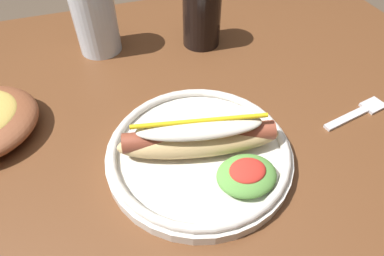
{
  "coord_description": "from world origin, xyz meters",
  "views": [
    {
      "loc": [
        -0.06,
        -0.33,
        1.1
      ],
      "look_at": [
        0.04,
        -0.03,
        0.77
      ],
      "focal_mm": 30.78,
      "sensor_mm": 36.0,
      "label": 1
    }
  ],
  "objects": [
    {
      "name": "soda_cup",
      "position": [
        0.14,
        0.22,
        0.8
      ],
      "size": [
        0.07,
        0.07,
        0.11
      ],
      "primitive_type": "cylinder",
      "color": "black",
      "rests_on": "dining_table"
    },
    {
      "name": "water_cup",
      "position": [
        -0.05,
        0.26,
        0.8
      ],
      "size": [
        0.08,
        0.08,
        0.13
      ],
      "primitive_type": "cylinder",
      "color": "silver",
      "rests_on": "dining_table"
    },
    {
      "name": "fork",
      "position": [
        0.3,
        -0.06,
        0.74
      ],
      "size": [
        0.12,
        0.04,
        0.0
      ],
      "rotation": [
        0.0,
        0.0,
        0.19
      ],
      "color": "silver",
      "rests_on": "dining_table"
    },
    {
      "name": "dining_table",
      "position": [
        0.0,
        0.0,
        0.63
      ],
      "size": [
        1.15,
        0.88,
        0.74
      ],
      "color": "brown",
      "rests_on": "ground_plane"
    },
    {
      "name": "hot_dog_plate",
      "position": [
        0.04,
        -0.06,
        0.76
      ],
      "size": [
        0.25,
        0.25,
        0.08
      ],
      "color": "silver",
      "rests_on": "dining_table"
    }
  ]
}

